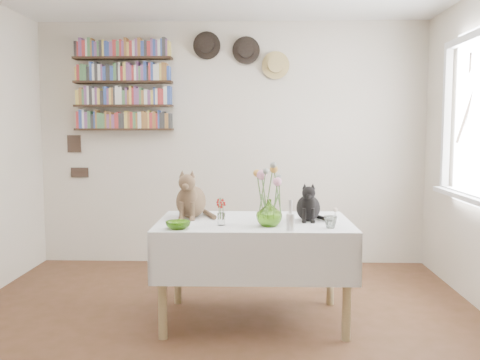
{
  "coord_description": "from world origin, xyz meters",
  "views": [
    {
      "loc": [
        0.26,
        -3.31,
        1.41
      ],
      "look_at": [
        0.14,
        0.42,
        1.05
      ],
      "focal_mm": 40.0,
      "sensor_mm": 36.0,
      "label": 1
    }
  ],
  "objects_px": {
    "black_cat": "(308,201)",
    "dining_table": "(254,246)",
    "flower_vase": "(269,213)",
    "tabby_cat": "(191,193)",
    "bookshelf_unit": "(123,86)"
  },
  "relations": [
    {
      "from": "dining_table",
      "to": "flower_vase",
      "type": "bearing_deg",
      "value": -64.5
    },
    {
      "from": "dining_table",
      "to": "black_cat",
      "type": "distance_m",
      "value": 0.51
    },
    {
      "from": "tabby_cat",
      "to": "bookshelf_unit",
      "type": "bearing_deg",
      "value": 125.32
    },
    {
      "from": "dining_table",
      "to": "tabby_cat",
      "type": "relative_size",
      "value": 3.76
    },
    {
      "from": "black_cat",
      "to": "flower_vase",
      "type": "bearing_deg",
      "value": -135.07
    },
    {
      "from": "tabby_cat",
      "to": "flower_vase",
      "type": "relative_size",
      "value": 1.99
    },
    {
      "from": "tabby_cat",
      "to": "flower_vase",
      "type": "height_order",
      "value": "tabby_cat"
    },
    {
      "from": "black_cat",
      "to": "bookshelf_unit",
      "type": "height_order",
      "value": "bookshelf_unit"
    },
    {
      "from": "dining_table",
      "to": "flower_vase",
      "type": "height_order",
      "value": "flower_vase"
    },
    {
      "from": "bookshelf_unit",
      "to": "dining_table",
      "type": "bearing_deg",
      "value": -50.69
    },
    {
      "from": "dining_table",
      "to": "black_cat",
      "type": "relative_size",
      "value": 4.88
    },
    {
      "from": "dining_table",
      "to": "flower_vase",
      "type": "distance_m",
      "value": 0.37
    },
    {
      "from": "tabby_cat",
      "to": "dining_table",
      "type": "bearing_deg",
      "value": -12.11
    },
    {
      "from": "black_cat",
      "to": "dining_table",
      "type": "bearing_deg",
      "value": -171.06
    },
    {
      "from": "tabby_cat",
      "to": "bookshelf_unit",
      "type": "distance_m",
      "value": 1.95
    }
  ]
}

